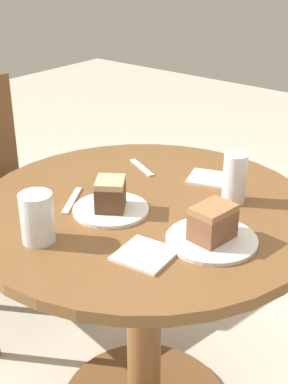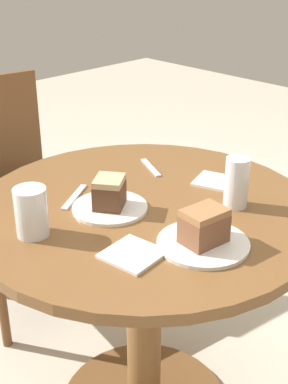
{
  "view_description": "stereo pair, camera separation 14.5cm",
  "coord_description": "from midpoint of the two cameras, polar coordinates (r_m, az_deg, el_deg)",
  "views": [
    {
      "loc": [
        -1.02,
        -0.82,
        1.43
      ],
      "look_at": [
        0.0,
        0.0,
        0.8
      ],
      "focal_mm": 50.0,
      "sensor_mm": 36.0,
      "label": 1
    },
    {
      "loc": [
        -0.92,
        -0.93,
        1.43
      ],
      "look_at": [
        0.0,
        0.0,
        0.8
      ],
      "focal_mm": 50.0,
      "sensor_mm": 36.0,
      "label": 2
    }
  ],
  "objects": [
    {
      "name": "table",
      "position": [
        1.58,
        2.66,
        -8.42
      ],
      "size": [
        0.95,
        0.95,
        0.76
      ],
      "color": "brown",
      "rests_on": "ground_plane"
    },
    {
      "name": "napkin_side",
      "position": [
        1.63,
        10.08,
        1.09
      ],
      "size": [
        0.14,
        0.14,
        0.01
      ],
      "rotation": [
        0.0,
        0.0,
        0.33
      ],
      "color": "silver",
      "rests_on": "table"
    },
    {
      "name": "glass_water",
      "position": [
        1.47,
        12.62,
        0.6
      ],
      "size": [
        0.07,
        0.07,
        0.14
      ],
      "color": "silver",
      "rests_on": "table"
    },
    {
      "name": "glass_lemonade",
      "position": [
        1.32,
        -8.84,
        -2.5
      ],
      "size": [
        0.08,
        0.08,
        0.13
      ],
      "color": "silver",
      "rests_on": "table"
    },
    {
      "name": "napkin_stack",
      "position": [
        1.24,
        2.17,
        -6.75
      ],
      "size": [
        0.14,
        0.14,
        0.01
      ],
      "rotation": [
        0.0,
        0.0,
        0.12
      ],
      "color": "silver",
      "rests_on": "table"
    },
    {
      "name": "spoon",
      "position": [
        1.7,
        3.16,
        2.58
      ],
      "size": [
        0.08,
        0.14,
        0.0
      ],
      "rotation": [
        0.0,
        0.0,
        1.12
      ],
      "color": "silver",
      "rests_on": "table"
    },
    {
      "name": "fork",
      "position": [
        1.51,
        -4.74,
        -0.59
      ],
      "size": [
        0.15,
        0.1,
        0.0
      ],
      "rotation": [
        0.0,
        0.0,
        0.54
      ],
      "color": "silver",
      "rests_on": "table"
    },
    {
      "name": "plate_near",
      "position": [
        1.44,
        -0.8,
        -1.75
      ],
      "size": [
        0.21,
        0.21,
        0.01
      ],
      "color": "silver",
      "rests_on": "table"
    },
    {
      "name": "chair",
      "position": [
        2.23,
        -12.09,
        -0.17
      ],
      "size": [
        0.51,
        0.54,
        0.93
      ],
      "rotation": [
        0.0,
        0.0,
        -0.17
      ],
      "color": "brown",
      "rests_on": "ground_plane"
    },
    {
      "name": "cake_slice_near",
      "position": [
        1.42,
        -0.81,
        -0.1
      ],
      "size": [
        0.11,
        0.11,
        0.08
      ],
      "rotation": [
        0.0,
        0.0,
        2.18
      ],
      "color": "brown",
      "rests_on": "plate_near"
    },
    {
      "name": "plate_far",
      "position": [
        1.3,
        9.53,
        -5.51
      ],
      "size": [
        0.22,
        0.22,
        0.01
      ],
      "color": "silver",
      "rests_on": "table"
    },
    {
      "name": "cake_slice_far",
      "position": [
        1.28,
        9.69,
        -3.67
      ],
      "size": [
        0.11,
        0.09,
        0.09
      ],
      "rotation": [
        0.0,
        0.0,
        4.59
      ],
      "color": "brown",
      "rests_on": "plate_far"
    }
  ]
}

